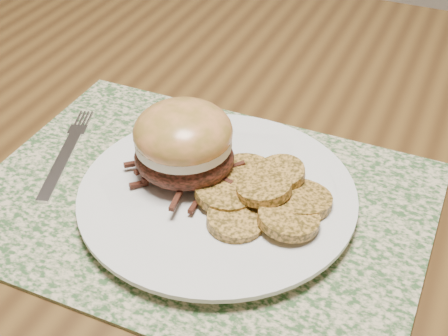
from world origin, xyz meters
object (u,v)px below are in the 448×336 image
Objects in this scene: dinner_plate at (217,197)px; fork at (67,152)px; dining_table at (57,134)px; pork_sandwich at (184,143)px.

dinner_plate reaches higher than fork.
fork is at bearing -45.69° from dining_table.
pork_sandwich reaches higher than dining_table.
dinner_plate is 0.19m from fork.
dining_table is 9.21× the size of fork.
dining_table is at bearing 157.27° from dinner_plate.
fork is (0.12, -0.12, 0.09)m from dining_table.
dinner_plate is at bearing -20.69° from fork.
dining_table is at bearing 116.10° from fork.
pork_sandwich is (-0.04, 0.01, 0.05)m from dinner_plate.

